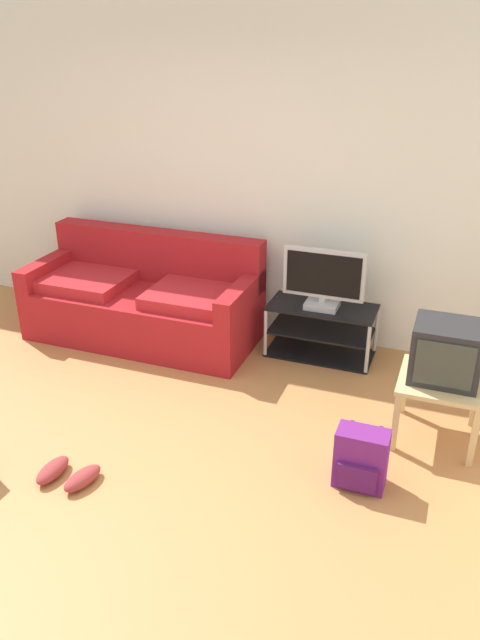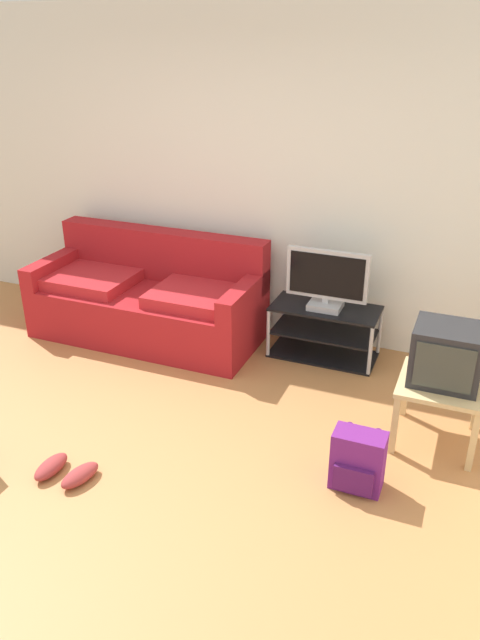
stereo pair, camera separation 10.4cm
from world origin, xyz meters
The scene contains 9 objects.
ground_plane centered at (0.00, 0.00, -0.01)m, with size 9.00×9.80×0.02m, color #B27542.
wall_back centered at (0.00, 2.45, 1.35)m, with size 9.00×0.10×2.70m, color silver.
couch centered at (-0.69, 1.90, 0.33)m, with size 1.97×0.86×0.88m.
tv_stand centered at (0.84, 2.08, 0.22)m, with size 0.87×0.42×0.44m.
flat_tv centered at (0.84, 2.06, 0.68)m, with size 0.66×0.22×0.49m.
side_table centered at (1.84, 1.21, 0.38)m, with size 0.53×0.53×0.45m.
crt_tv centered at (1.84, 1.23, 0.64)m, with size 0.42×0.37×0.38m.
backpack centered at (1.46, 0.56, 0.18)m, with size 0.30×0.25×0.37m.
sneakers_pair centered at (-0.20, -0.02, 0.04)m, with size 0.37×0.29×0.09m.
Camera 1 is at (1.82, -2.44, 2.47)m, focal length 34.62 mm.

